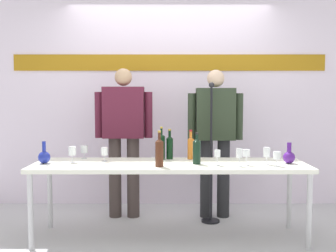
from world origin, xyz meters
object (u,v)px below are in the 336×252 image
at_px(wine_bottle_0, 158,152).
at_px(wine_glass_left_0, 103,152).
at_px(wine_glass_right_2, 275,156).
at_px(microphone_stand, 209,176).
at_px(wine_bottle_1, 168,146).
at_px(wine_bottle_4, 189,147).
at_px(wine_glass_right_3, 245,153).
at_px(decanter_blue_left, 42,157).
at_px(wine_bottle_2, 195,150).
at_px(wine_glass_left_2, 82,149).
at_px(display_table, 168,168).
at_px(wine_glass_right_0, 216,154).
at_px(presenter_right, 213,133).
at_px(presenter_left, 122,132).
at_px(wine_bottle_3, 160,146).
at_px(wine_glass_right_1, 265,152).
at_px(wine_glass_left_1, 70,151).
at_px(wine_glass_right_4, 238,154).
at_px(decanter_blue_right, 287,156).

distance_m(wine_bottle_0, wine_glass_left_0, 0.63).
distance_m(wine_bottle_0, wine_glass_right_2, 1.08).
distance_m(wine_glass_right_2, microphone_stand, 0.92).
bearing_deg(wine_bottle_1, wine_bottle_0, -102.24).
xyz_separation_m(wine_bottle_4, wine_glass_right_3, (0.50, -0.36, -0.02)).
bearing_deg(decanter_blue_left, wine_glass_left_0, 13.65).
height_order(wine_bottle_2, wine_glass_left_2, wine_bottle_2).
bearing_deg(wine_bottle_4, display_table, -130.56).
bearing_deg(wine_glass_right_0, wine_bottle_2, 157.95).
xyz_separation_m(presenter_right, wine_bottle_2, (-0.26, -0.75, -0.09)).
relative_size(display_table, wine_glass_left_2, 19.52).
xyz_separation_m(presenter_left, wine_bottle_3, (0.43, -0.49, -0.10)).
xyz_separation_m(presenter_left, wine_glass_right_2, (1.50, -0.87, -0.14)).
bearing_deg(wine_glass_right_2, wine_bottle_4, 151.24).
relative_size(wine_glass_left_2, wine_glass_right_1, 0.82).
xyz_separation_m(wine_bottle_0, wine_glass_right_2, (1.08, 0.02, -0.04)).
relative_size(decanter_blue_left, wine_glass_left_2, 1.60).
bearing_deg(wine_glass_right_0, wine_glass_left_1, 173.71).
relative_size(wine_bottle_1, wine_bottle_2, 1.03).
distance_m(wine_bottle_4, wine_glass_right_2, 0.88).
distance_m(wine_glass_left_0, wine_glass_right_0, 1.11).
height_order(display_table, wine_glass_left_2, wine_glass_left_2).
distance_m(wine_bottle_3, wine_glass_right_4, 0.82).
relative_size(wine_glass_left_2, wine_glass_right_3, 0.91).
distance_m(display_table, wine_glass_right_1, 0.93).
bearing_deg(microphone_stand, wine_glass_right_0, -90.67).
xyz_separation_m(wine_bottle_1, wine_glass_right_1, (0.91, -0.34, -0.02)).
bearing_deg(wine_bottle_1, presenter_right, 41.18).
height_order(decanter_blue_right, wine_bottle_4, wine_bottle_4).
bearing_deg(wine_bottle_2, wine_bottle_0, -157.15).
xyz_separation_m(presenter_right, microphone_stand, (-0.07, -0.20, -0.45)).
height_order(wine_bottle_2, microphone_stand, microphone_stand).
relative_size(presenter_right, wine_bottle_4, 5.57).
height_order(wine_bottle_0, wine_glass_left_1, wine_bottle_0).
xyz_separation_m(wine_glass_left_2, wine_glass_right_2, (1.86, -0.46, 0.00)).
xyz_separation_m(display_table, presenter_left, (-0.51, 0.70, 0.29)).
height_order(wine_bottle_4, wine_glass_right_3, wine_bottle_4).
bearing_deg(presenter_left, presenter_right, -0.00).
distance_m(presenter_right, wine_bottle_1, 0.69).
bearing_deg(wine_bottle_3, wine_glass_right_1, -16.56).
relative_size(decanter_blue_left, presenter_left, 0.13).
height_order(wine_bottle_0, wine_bottle_4, wine_bottle_0).
relative_size(wine_bottle_2, wine_glass_right_1, 1.83).
bearing_deg(wine_bottle_2, wine_glass_right_1, -3.13).
xyz_separation_m(wine_glass_right_2, microphone_stand, (-0.53, 0.68, -0.32)).
relative_size(wine_bottle_0, wine_glass_right_2, 2.44).
bearing_deg(wine_glass_left_1, wine_glass_left_2, 76.43).
height_order(wine_glass_left_0, wine_glass_right_4, wine_glass_right_4).
xyz_separation_m(presenter_left, wine_glass_left_0, (-0.13, -0.59, -0.14)).
relative_size(decanter_blue_right, wine_bottle_4, 0.68).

